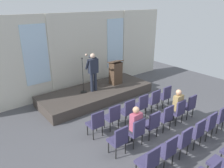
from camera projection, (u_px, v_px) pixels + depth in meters
ground_plane at (170, 140)px, 6.95m from camera, size 14.06×14.06×0.00m
rear_partition at (80, 53)px, 10.23m from camera, size 10.49×0.14×3.70m
stage_platform at (97, 94)px, 9.87m from camera, size 5.13×2.01×0.43m
speaker at (93, 69)px, 9.32m from camera, size 0.51×0.69×1.69m
mic_stand at (83, 85)px, 9.38m from camera, size 0.28×0.28×1.55m
lectern at (116, 73)px, 10.30m from camera, size 0.60×0.48×1.16m
chair_r0_c0 at (96, 122)px, 6.96m from camera, size 0.46×0.44×0.94m
chair_r0_c1 at (113, 116)px, 7.36m from camera, size 0.46×0.44×0.94m
chair_r0_c2 at (128, 110)px, 7.75m from camera, size 0.46×0.44×0.94m
chair_r0_c3 at (141, 104)px, 8.15m from camera, size 0.46×0.44×0.94m
chair_r0_c4 at (153, 100)px, 8.55m from camera, size 0.46×0.44×0.94m
chair_r0_c5 at (165, 95)px, 8.94m from camera, size 0.46×0.44×0.94m
chair_r1_c0 at (119, 139)px, 6.13m from camera, size 0.46×0.44×0.94m
chair_r1_c1 at (136, 131)px, 6.52m from camera, size 0.46×0.44×0.94m
audience_r1_c1 at (135, 124)px, 6.51m from camera, size 0.36×0.39×1.31m
chair_r1_c2 at (152, 123)px, 6.92m from camera, size 0.46×0.44×0.94m
chair_r1_c3 at (165, 116)px, 7.32m from camera, size 0.46×0.44×0.94m
chair_r1_c4 at (178, 110)px, 7.71m from camera, size 0.46×0.44×0.94m
audience_r1_c4 at (176, 105)px, 7.70m from camera, size 0.36×0.39×1.32m
chair_r1_c5 at (189, 105)px, 8.11m from camera, size 0.46×0.44×0.94m
chair_r2_c0 at (149, 161)px, 5.29m from camera, size 0.46×0.44×0.94m
chair_r2_c1 at (167, 150)px, 5.69m from camera, size 0.46×0.44×0.94m
chair_r2_c2 at (182, 140)px, 6.09m from camera, size 0.46×0.44×0.94m
chair_r2_c3 at (196, 131)px, 6.48m from camera, size 0.46×0.44×0.94m
chair_r2_c4 at (208, 124)px, 6.88m from camera, size 0.46×0.44×0.94m
chair_r2_c5 at (219, 117)px, 7.28m from camera, size 0.46×0.44×0.94m
chair_r3_c2 at (223, 162)px, 5.25m from camera, size 0.46×0.44×0.94m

